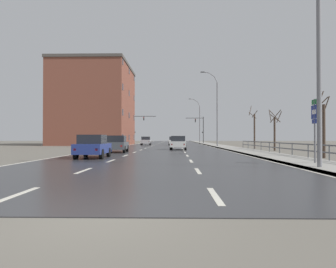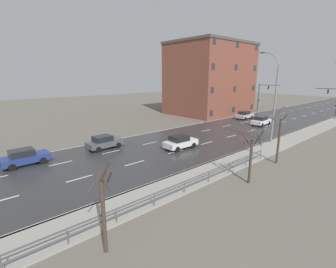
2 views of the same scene
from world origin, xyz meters
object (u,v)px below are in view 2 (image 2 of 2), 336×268
car_near_right (180,142)px  car_mid_centre (245,115)px  car_distant (261,121)px  car_far_left (104,142)px  brick_building (210,79)px  traffic_signal_right (334,99)px  car_far_right (25,157)px  traffic_signal_left (262,94)px  street_lamp_midground (274,100)px

car_near_right → car_mid_centre: (-5.85, 23.31, 0.00)m
car_distant → car_mid_centre: (-5.25, 3.47, 0.00)m
car_mid_centre → car_far_left: bearing=-91.6°
car_near_right → brick_building: (-15.78, 24.44, 6.87)m
car_mid_centre → brick_building: (-9.93, 1.13, 6.87)m
traffic_signal_right → car_far_left: size_ratio=1.46×
car_distant → brick_building: brick_building is taller
car_mid_centre → car_far_right: bearing=-91.8°
car_far_left → car_mid_centre: bearing=87.5°
traffic_signal_left → brick_building: brick_building is taller
street_lamp_midground → brick_building: (-21.45, 14.18, 2.25)m
car_distant → car_far_right: size_ratio=1.00×
car_far_left → car_far_right: same height
traffic_signal_right → car_far_right: size_ratio=1.47×
traffic_signal_left → car_near_right: bearing=-76.0°
car_mid_centre → car_near_right: bearing=-77.7°
car_near_right → brick_building: bearing=124.4°
traffic_signal_left → car_far_left: bearing=-85.8°
street_lamp_midground → car_far_right: street_lamp_midground is taller
traffic_signal_left → car_near_right: size_ratio=1.57×
traffic_signal_right → car_far_right: (-11.31, -50.72, -3.14)m
traffic_signal_left → brick_building: 13.36m
street_lamp_midground → traffic_signal_left: size_ratio=1.71×
street_lamp_midground → car_far_left: size_ratio=2.66×
street_lamp_midground → car_far_right: size_ratio=2.67×
car_far_right → brick_building: size_ratio=0.24×
street_lamp_midground → car_near_right: 12.59m
street_lamp_midground → car_distant: 12.35m
street_lamp_midground → brick_building: 25.81m
traffic_signal_left → car_far_right: 50.23m
car_distant → car_mid_centre: 6.29m
traffic_signal_right → car_far_left: 44.20m
traffic_signal_left → car_near_right: 36.55m
brick_building → traffic_signal_right: bearing=28.6°
traffic_signal_left → car_distant: 17.84m
car_mid_centre → brick_building: 12.13m
street_lamp_midground → car_far_right: 27.90m
car_far_left → car_distant: bearing=76.3°
car_far_right → street_lamp_midground: bearing=63.3°
car_mid_centre → car_far_right: (-0.03, -38.03, 0.00)m
traffic_signal_left → car_far_left: (3.04, -41.95, -3.44)m
car_distant → traffic_signal_left: bearing=116.2°
traffic_signal_right → brick_building: brick_building is taller
car_far_left → brick_building: brick_building is taller
car_far_left → street_lamp_midground: bearing=53.3°
car_near_right → brick_building: brick_building is taller
car_near_right → car_far_right: 15.85m
brick_building → car_distant: bearing=-16.8°
traffic_signal_left → car_mid_centre: traffic_signal_left is taller
street_lamp_midground → car_distant: (-6.26, 9.59, -4.62)m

